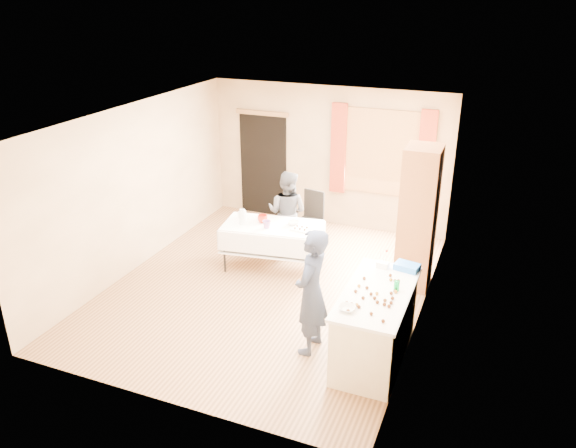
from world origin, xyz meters
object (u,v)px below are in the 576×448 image
at_px(cabinet, 418,218).
at_px(chair, 309,228).
at_px(girl, 311,292).
at_px(woman, 287,212).
at_px(counter, 375,325).
at_px(party_table, 273,242).

bearing_deg(cabinet, chair, 157.98).
bearing_deg(girl, woman, -149.88).
xyz_separation_m(cabinet, woman, (-2.20, 0.34, -0.36)).
relative_size(counter, party_table, 0.96).
xyz_separation_m(cabinet, counter, (-0.10, -2.02, -0.63)).
distance_m(cabinet, counter, 2.12).
bearing_deg(party_table, cabinet, -0.45).
distance_m(cabinet, chair, 2.26).
distance_m(cabinet, woman, 2.26).
xyz_separation_m(cabinet, chair, (-1.96, 0.79, -0.80)).
bearing_deg(counter, woman, 131.72).
xyz_separation_m(girl, woman, (-1.33, 2.50, -0.10)).
height_order(party_table, girl, girl).
relative_size(party_table, woman, 1.16).
relative_size(chair, girl, 0.58).
relative_size(cabinet, girl, 1.33).
xyz_separation_m(party_table, girl, (1.32, -1.85, 0.37)).
relative_size(cabinet, chair, 2.29).
bearing_deg(party_table, counter, -47.79).
height_order(counter, girl, girl).
relative_size(party_table, girl, 1.03).
height_order(party_table, chair, chair).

